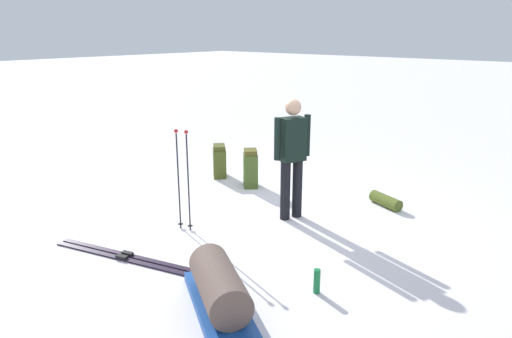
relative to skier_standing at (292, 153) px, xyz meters
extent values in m
plane|color=white|center=(0.43, 0.26, -0.95)|extent=(80.00, 80.00, 0.00)
cylinder|color=black|center=(0.04, 0.09, -0.53)|extent=(0.14, 0.14, 0.85)
cylinder|color=black|center=(-0.04, -0.09, -0.53)|extent=(0.14, 0.14, 0.85)
cube|color=black|center=(0.00, 0.00, 0.20)|extent=(0.33, 0.40, 0.60)
cylinder|color=black|center=(0.09, 0.22, 0.23)|extent=(0.09, 0.09, 0.58)
cylinder|color=black|center=(-0.09, -0.22, 0.23)|extent=(0.09, 0.09, 0.58)
sphere|color=tan|center=(0.00, 0.00, 0.64)|extent=(0.22, 0.22, 0.22)
cube|color=black|center=(0.76, 2.23, -0.94)|extent=(1.93, 0.61, 0.02)
cube|color=black|center=(0.76, 2.23, -0.92)|extent=(0.15, 0.10, 0.03)
cube|color=black|center=(0.74, 2.32, -0.94)|extent=(1.93, 0.61, 0.02)
cube|color=black|center=(0.74, 2.32, -0.92)|extent=(0.15, 0.10, 0.03)
cube|color=#454E1D|center=(2.16, -0.73, -0.70)|extent=(0.42, 0.41, 0.51)
cube|color=#45481B|center=(2.16, -0.73, -0.40)|extent=(0.38, 0.37, 0.08)
cube|color=#415622|center=(1.35, -0.67, -0.67)|extent=(0.39, 0.39, 0.57)
cube|color=#4C491B|center=(1.35, -0.67, -0.34)|extent=(0.35, 0.35, 0.08)
cylinder|color=black|center=(0.77, 1.23, -0.30)|extent=(0.02, 0.02, 1.31)
sphere|color=#A51919|center=(0.77, 1.23, 0.39)|extent=(0.05, 0.05, 0.05)
cylinder|color=black|center=(0.77, 1.23, -0.89)|extent=(0.07, 0.07, 0.01)
cylinder|color=black|center=(0.91, 1.27, -0.30)|extent=(0.02, 0.02, 1.31)
sphere|color=#A51919|center=(0.91, 1.27, 0.39)|extent=(0.05, 0.05, 0.05)
cylinder|color=black|center=(0.91, 1.27, -0.89)|extent=(0.07, 0.07, 0.01)
cube|color=#154293|center=(-0.88, 2.33, -0.91)|extent=(1.40, 1.10, 0.09)
cylinder|color=brown|center=(-0.88, 2.33, -0.66)|extent=(1.03, 0.84, 0.40)
cylinder|color=#4F5C20|center=(-0.83, -1.30, -0.86)|extent=(0.58, 0.37, 0.18)
cylinder|color=#167138|center=(-1.40, 1.45, -0.82)|extent=(0.07, 0.07, 0.26)
camera|label=1|loc=(-3.68, 5.07, 1.62)|focal=32.86mm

